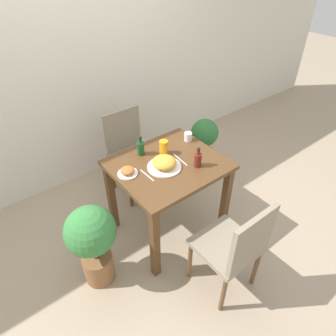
{
  "coord_description": "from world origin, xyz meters",
  "views": [
    {
      "loc": [
        -1.2,
        -1.54,
        2.23
      ],
      "look_at": [
        0.0,
        0.0,
        0.72
      ],
      "focal_mm": 32.0,
      "sensor_mm": 36.0,
      "label": 1
    }
  ],
  "objects_px": {
    "chair_far": "(130,149)",
    "condiment_bottle": "(141,147)",
    "drink_cup": "(188,137)",
    "chair_near": "(235,246)",
    "juice_glass": "(164,147)",
    "potted_plant_left": "(92,240)",
    "food_plate": "(164,163)",
    "side_plate": "(127,172)",
    "sauce_bottle": "(198,159)",
    "potted_plant_right": "(204,144)"
  },
  "relations": [
    {
      "from": "chair_far",
      "to": "drink_cup",
      "type": "distance_m",
      "value": 0.7
    },
    {
      "from": "chair_near",
      "to": "juice_glass",
      "type": "distance_m",
      "value": 0.97
    },
    {
      "from": "chair_far",
      "to": "condiment_bottle",
      "type": "bearing_deg",
      "value": -108.79
    },
    {
      "from": "drink_cup",
      "to": "juice_glass",
      "type": "distance_m",
      "value": 0.3
    },
    {
      "from": "condiment_bottle",
      "to": "potted_plant_left",
      "type": "height_order",
      "value": "condiment_bottle"
    },
    {
      "from": "side_plate",
      "to": "juice_glass",
      "type": "bearing_deg",
      "value": 7.02
    },
    {
      "from": "drink_cup",
      "to": "sauce_bottle",
      "type": "bearing_deg",
      "value": -119.73
    },
    {
      "from": "chair_near",
      "to": "juice_glass",
      "type": "xyz_separation_m",
      "value": [
        0.06,
        0.91,
        0.33
      ]
    },
    {
      "from": "chair_near",
      "to": "potted_plant_left",
      "type": "bearing_deg",
      "value": -42.88
    },
    {
      "from": "chair_near",
      "to": "drink_cup",
      "type": "relative_size",
      "value": 11.51
    },
    {
      "from": "chair_far",
      "to": "food_plate",
      "type": "distance_m",
      "value": 0.82
    },
    {
      "from": "juice_glass",
      "to": "potted_plant_left",
      "type": "relative_size",
      "value": 0.17
    },
    {
      "from": "chair_far",
      "to": "side_plate",
      "type": "height_order",
      "value": "chair_far"
    },
    {
      "from": "condiment_bottle",
      "to": "food_plate",
      "type": "bearing_deg",
      "value": -81.43
    },
    {
      "from": "chair_near",
      "to": "condiment_bottle",
      "type": "distance_m",
      "value": 1.08
    },
    {
      "from": "chair_far",
      "to": "potted_plant_right",
      "type": "distance_m",
      "value": 0.87
    },
    {
      "from": "juice_glass",
      "to": "drink_cup",
      "type": "bearing_deg",
      "value": 6.26
    },
    {
      "from": "side_plate",
      "to": "potted_plant_right",
      "type": "bearing_deg",
      "value": 17.72
    },
    {
      "from": "juice_glass",
      "to": "potted_plant_left",
      "type": "xyz_separation_m",
      "value": [
        -0.82,
        -0.21,
        -0.36
      ]
    },
    {
      "from": "side_plate",
      "to": "potted_plant_left",
      "type": "relative_size",
      "value": 0.21
    },
    {
      "from": "chair_near",
      "to": "juice_glass",
      "type": "bearing_deg",
      "value": -94.05
    },
    {
      "from": "side_plate",
      "to": "potted_plant_left",
      "type": "height_order",
      "value": "side_plate"
    },
    {
      "from": "sauce_bottle",
      "to": "chair_far",
      "type": "bearing_deg",
      "value": 96.49
    },
    {
      "from": "side_plate",
      "to": "chair_near",
      "type": "bearing_deg",
      "value": -69.41
    },
    {
      "from": "food_plate",
      "to": "condiment_bottle",
      "type": "bearing_deg",
      "value": 98.57
    },
    {
      "from": "chair_near",
      "to": "chair_far",
      "type": "relative_size",
      "value": 1.0
    },
    {
      "from": "chair_far",
      "to": "side_plate",
      "type": "distance_m",
      "value": 0.81
    },
    {
      "from": "sauce_bottle",
      "to": "side_plate",
      "type": "bearing_deg",
      "value": 152.97
    },
    {
      "from": "chair_far",
      "to": "food_plate",
      "type": "bearing_deg",
      "value": -99.22
    },
    {
      "from": "drink_cup",
      "to": "juice_glass",
      "type": "relative_size",
      "value": 0.61
    },
    {
      "from": "chair_near",
      "to": "potted_plant_right",
      "type": "relative_size",
      "value": 1.35
    },
    {
      "from": "chair_near",
      "to": "side_plate",
      "type": "bearing_deg",
      "value": -69.41
    },
    {
      "from": "chair_far",
      "to": "juice_glass",
      "type": "bearing_deg",
      "value": -90.71
    },
    {
      "from": "potted_plant_left",
      "to": "potted_plant_right",
      "type": "xyz_separation_m",
      "value": [
        1.66,
        0.55,
        -0.1
      ]
    },
    {
      "from": "drink_cup",
      "to": "potted_plant_left",
      "type": "distance_m",
      "value": 1.2
    },
    {
      "from": "side_plate",
      "to": "sauce_bottle",
      "type": "bearing_deg",
      "value": -27.03
    },
    {
      "from": "juice_glass",
      "to": "potted_plant_right",
      "type": "xyz_separation_m",
      "value": [
        0.83,
        0.34,
        -0.47
      ]
    },
    {
      "from": "juice_glass",
      "to": "potted_plant_left",
      "type": "distance_m",
      "value": 0.92
    },
    {
      "from": "food_plate",
      "to": "side_plate",
      "type": "xyz_separation_m",
      "value": [
        -0.28,
        0.11,
        -0.02
      ]
    },
    {
      "from": "potted_plant_left",
      "to": "potted_plant_right",
      "type": "relative_size",
      "value": 1.14
    },
    {
      "from": "chair_near",
      "to": "food_plate",
      "type": "distance_m",
      "value": 0.82
    },
    {
      "from": "chair_far",
      "to": "side_plate",
      "type": "bearing_deg",
      "value": -121.8
    },
    {
      "from": "juice_glass",
      "to": "side_plate",
      "type": "bearing_deg",
      "value": -172.98
    },
    {
      "from": "condiment_bottle",
      "to": "sauce_bottle",
      "type": "bearing_deg",
      "value": -57.69
    },
    {
      "from": "chair_far",
      "to": "potted_plant_left",
      "type": "height_order",
      "value": "chair_far"
    },
    {
      "from": "side_plate",
      "to": "sauce_bottle",
      "type": "height_order",
      "value": "sauce_bottle"
    },
    {
      "from": "drink_cup",
      "to": "chair_far",
      "type": "bearing_deg",
      "value": 117.67
    },
    {
      "from": "chair_near",
      "to": "condiment_bottle",
      "type": "height_order",
      "value": "condiment_bottle"
    },
    {
      "from": "chair_near",
      "to": "chair_far",
      "type": "bearing_deg",
      "value": -92.74
    },
    {
      "from": "food_plate",
      "to": "juice_glass",
      "type": "height_order",
      "value": "juice_glass"
    }
  ]
}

